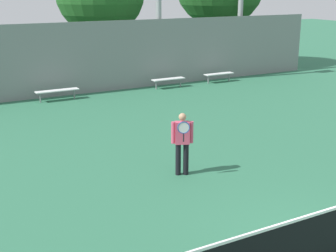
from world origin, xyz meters
The scene contains 5 objects.
tennis_player centered at (-0.50, 4.71, 0.93)m, with size 0.53×0.50×1.65m.
bench_courtside_near centered at (4.52, 14.51, 0.41)m, with size 1.67×0.40×0.46m.
bench_courtside_far centered at (-0.95, 14.51, 0.42)m, with size 1.86×0.40×0.46m.
bench_adjacent_court centered at (7.48, 14.51, 0.41)m, with size 1.62×0.40×0.46m.
back_fence centered at (0.00, 15.30, 1.62)m, with size 27.30×0.06×3.24m.
Camera 1 is at (-6.28, -5.03, 4.67)m, focal length 50.00 mm.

